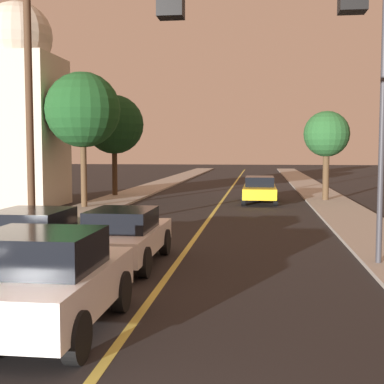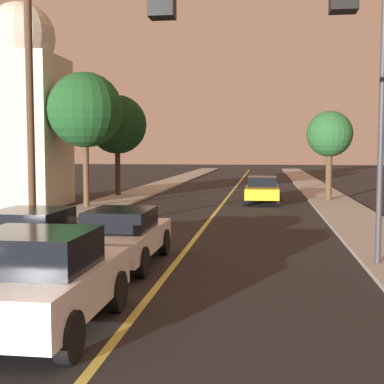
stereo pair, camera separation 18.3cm
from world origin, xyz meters
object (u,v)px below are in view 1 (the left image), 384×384
(car_outer_lane_second, at_px, (34,237))
(tree_left_near, at_px, (83,110))
(tree_right_near, at_px, (327,135))
(traffic_signal_mast, at_px, (379,38))
(streetlamp_right, at_px, (368,65))
(car_near_lane_front, at_px, (43,281))
(car_far_oncoming, at_px, (260,189))
(tree_left_far, at_px, (114,125))
(domed_building_left, at_px, (19,108))
(utility_pole_left, at_px, (29,94))
(car_near_lane_second, at_px, (124,236))

(car_outer_lane_second, height_order, tree_left_near, tree_left_near)
(tree_right_near, bearing_deg, traffic_signal_mast, -95.55)
(tree_left_near, bearing_deg, streetlamp_right, -46.42)
(car_near_lane_front, bearing_deg, car_outer_lane_second, 115.21)
(car_far_oncoming, xyz_separation_m, tree_left_far, (-8.86, 2.48, 3.68))
(car_near_lane_front, distance_m, domed_building_left, 20.88)
(car_outer_lane_second, distance_m, traffic_signal_mast, 9.57)
(utility_pole_left, bearing_deg, car_near_lane_second, -41.34)
(car_near_lane_second, distance_m, tree_left_near, 13.85)
(tree_left_near, xyz_separation_m, tree_right_near, (12.23, 5.25, -1.09))
(car_near_lane_front, distance_m, tree_left_near, 18.45)
(car_near_lane_second, height_order, tree_left_near, tree_left_near)
(tree_left_near, distance_m, domed_building_left, 3.93)
(car_near_lane_second, height_order, car_outer_lane_second, car_outer_lane_second)
(car_near_lane_second, relative_size, traffic_signal_mast, 0.76)
(tree_left_near, bearing_deg, traffic_signal_mast, -61.96)
(tree_right_near, bearing_deg, utility_pole_left, -128.45)
(traffic_signal_mast, relative_size, tree_left_near, 0.88)
(utility_pole_left, height_order, domed_building_left, domed_building_left)
(car_near_lane_second, bearing_deg, car_outer_lane_second, -161.50)
(car_outer_lane_second, distance_m, streetlamp_right, 9.15)
(domed_building_left, bearing_deg, traffic_signal_mast, -55.32)
(domed_building_left, bearing_deg, car_far_oncoming, 14.22)
(car_near_lane_front, distance_m, traffic_signal_mast, 6.01)
(car_near_lane_front, height_order, tree_left_far, tree_left_far)
(streetlamp_right, distance_m, tree_left_far, 21.68)
(car_near_lane_second, bearing_deg, traffic_signal_mast, -53.33)
(car_outer_lane_second, relative_size, streetlamp_right, 0.57)
(car_near_lane_front, xyz_separation_m, car_near_lane_second, (0.00, 5.08, -0.09))
(streetlamp_right, height_order, tree_left_near, streetlamp_right)
(car_near_lane_front, distance_m, utility_pole_left, 10.22)
(car_near_lane_second, relative_size, tree_left_near, 0.66)
(utility_pole_left, height_order, tree_left_near, utility_pole_left)
(car_near_lane_front, bearing_deg, domed_building_left, 115.77)
(utility_pole_left, bearing_deg, streetlamp_right, -16.70)
(car_near_lane_front, xyz_separation_m, car_far_oncoming, (3.43, 21.54, -0.09))
(domed_building_left, bearing_deg, streetlamp_right, -40.78)
(streetlamp_right, distance_m, utility_pole_left, 10.40)
(car_near_lane_front, distance_m, car_outer_lane_second, 4.85)
(tree_left_far, bearing_deg, tree_left_near, -87.46)
(streetlamp_right, bearing_deg, tree_left_near, 133.58)
(traffic_signal_mast, bearing_deg, streetlamp_right, 80.12)
(traffic_signal_mast, xyz_separation_m, utility_pole_left, (-8.76, 9.91, 0.47))
(car_outer_lane_second, relative_size, tree_right_near, 0.88)
(car_outer_lane_second, height_order, tree_right_near, tree_right_near)
(streetlamp_right, relative_size, tree_left_far, 1.25)
(car_outer_lane_second, bearing_deg, streetlamp_right, 8.50)
(car_near_lane_second, bearing_deg, tree_right_near, 67.87)
(car_near_lane_front, relative_size, tree_left_near, 0.58)
(car_near_lane_second, bearing_deg, tree_left_far, 106.01)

